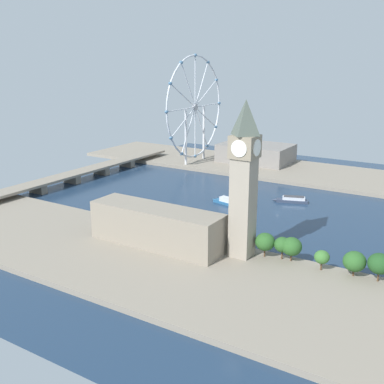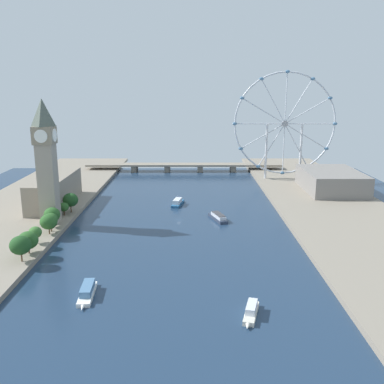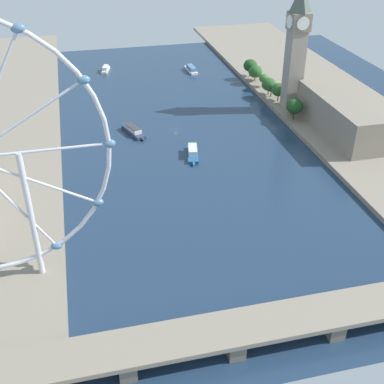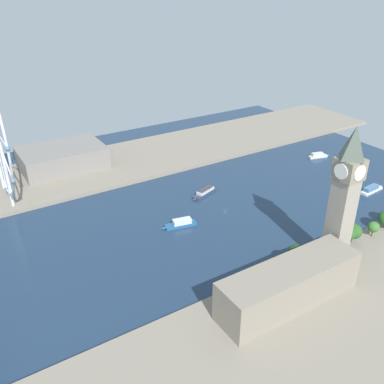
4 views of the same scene
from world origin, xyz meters
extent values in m
plane|color=#1E334C|center=(0.00, 0.00, 0.00)|extent=(411.63, 411.63, 0.00)
cube|color=gray|center=(-120.81, 0.00, 1.50)|extent=(90.00, 520.00, 3.00)
cube|color=gray|center=(120.81, 0.00, 1.50)|extent=(90.00, 520.00, 3.00)
cube|color=gray|center=(-88.47, -14.60, 30.13)|extent=(11.33, 11.33, 54.26)
cube|color=gray|center=(-88.47, -14.60, 63.15)|extent=(13.14, 13.14, 11.77)
pyramid|color=#4C564C|center=(-88.47, -14.60, 78.05)|extent=(11.90, 11.90, 18.03)
cylinder|color=white|center=(-88.47, -7.80, 63.15)|extent=(8.61, 0.50, 8.61)
cylinder|color=white|center=(-88.47, -21.40, 63.15)|extent=(8.61, 0.50, 8.61)
cylinder|color=white|center=(-81.67, -14.60, 63.15)|extent=(0.50, 8.61, 8.61)
cylinder|color=white|center=(-95.27, -14.60, 63.15)|extent=(0.50, 8.61, 8.61)
cube|color=gray|center=(-100.43, 33.73, 14.13)|extent=(22.00, 80.65, 22.26)
cylinder|color=#513823|center=(-81.73, -84.26, 5.33)|extent=(0.80, 0.80, 4.66)
ellipsoid|color=#1E471E|center=(-81.73, -84.26, 12.19)|extent=(11.32, 11.32, 10.19)
cylinder|color=#513823|center=(-82.16, -72.76, 4.64)|extent=(0.80, 0.80, 3.28)
ellipsoid|color=#285623|center=(-82.16, -72.76, 10.78)|extent=(11.23, 11.23, 10.11)
cylinder|color=#513823|center=(-83.83, -57.17, 4.98)|extent=(0.80, 0.80, 3.96)
ellipsoid|color=#386B2D|center=(-83.83, -57.17, 10.04)|extent=(7.71, 7.71, 6.94)
cylinder|color=#513823|center=(-81.35, -40.20, 4.91)|extent=(0.80, 0.80, 3.82)
ellipsoid|color=#285623|center=(-81.35, -40.20, 11.17)|extent=(10.89, 10.89, 9.80)
cylinder|color=#513823|center=(-81.68, -35.28, 5.32)|extent=(0.80, 0.80, 4.63)
ellipsoid|color=#285623|center=(-81.68, -35.28, 11.26)|extent=(9.08, 9.08, 8.17)
cylinder|color=#513823|center=(-83.70, -26.08, 5.17)|extent=(0.80, 0.80, 4.35)
ellipsoid|color=#285623|center=(-83.70, -26.08, 11.63)|extent=(10.72, 10.72, 9.65)
cylinder|color=#513823|center=(-81.12, 8.76, 5.49)|extent=(0.80, 0.80, 4.98)
ellipsoid|color=#1E471E|center=(-81.12, 8.76, 12.54)|extent=(11.39, 11.39, 10.26)
cylinder|color=#513823|center=(-83.92, 0.64, 4.72)|extent=(0.80, 0.80, 3.45)
ellipsoid|color=#285623|center=(-83.92, 0.64, 9.35)|extent=(7.26, 7.26, 6.53)
torus|color=silver|center=(102.77, 132.59, 58.95)|extent=(102.33, 1.73, 102.33)
cylinder|color=#99999E|center=(102.77, 132.59, 58.95)|extent=(6.04, 3.00, 6.04)
cylinder|color=silver|center=(127.92, 132.59, 58.95)|extent=(50.30, 1.04, 1.04)
cylinder|color=silver|center=(124.55, 132.59, 71.53)|extent=(44.08, 1.04, 26.05)
cylinder|color=silver|center=(115.35, 132.59, 80.73)|extent=(26.05, 1.04, 44.08)
cylinder|color=silver|center=(102.77, 132.59, 84.10)|extent=(1.04, 1.04, 50.30)
cylinder|color=silver|center=(90.20, 132.59, 80.73)|extent=(26.05, 1.04, 44.08)
cylinder|color=silver|center=(80.99, 132.59, 71.53)|extent=(44.08, 1.04, 26.05)
cylinder|color=silver|center=(77.62, 132.59, 58.95)|extent=(50.30, 1.04, 1.04)
cylinder|color=silver|center=(80.99, 132.59, 46.38)|extent=(44.08, 1.04, 26.05)
cylinder|color=silver|center=(90.20, 132.59, 37.17)|extent=(26.05, 1.04, 44.08)
cylinder|color=silver|center=(102.77, 132.59, 33.80)|extent=(1.04, 1.04, 50.30)
cylinder|color=silver|center=(115.35, 132.59, 37.17)|extent=(26.05, 1.04, 44.08)
cylinder|color=silver|center=(124.55, 132.59, 46.38)|extent=(44.08, 1.04, 26.05)
ellipsoid|color=teal|center=(153.07, 132.59, 58.95)|extent=(4.80, 3.20, 3.20)
ellipsoid|color=teal|center=(146.33, 132.59, 84.10)|extent=(4.80, 3.20, 3.20)
ellipsoid|color=teal|center=(127.92, 132.59, 102.51)|extent=(4.80, 3.20, 3.20)
ellipsoid|color=teal|center=(102.77, 132.59, 109.25)|extent=(4.80, 3.20, 3.20)
ellipsoid|color=teal|center=(77.62, 132.59, 102.51)|extent=(4.80, 3.20, 3.20)
ellipsoid|color=teal|center=(59.21, 132.59, 84.10)|extent=(4.80, 3.20, 3.20)
ellipsoid|color=teal|center=(52.48, 132.59, 58.95)|extent=(4.80, 3.20, 3.20)
ellipsoid|color=teal|center=(59.21, 132.59, 33.80)|extent=(4.80, 3.20, 3.20)
ellipsoid|color=teal|center=(77.62, 132.59, 15.39)|extent=(4.80, 3.20, 3.20)
ellipsoid|color=teal|center=(102.77, 132.59, 8.65)|extent=(4.80, 3.20, 3.20)
ellipsoid|color=teal|center=(127.92, 132.59, 15.39)|extent=(4.80, 3.20, 3.20)
ellipsoid|color=teal|center=(146.33, 132.59, 33.80)|extent=(4.80, 3.20, 3.20)
cylinder|color=silver|center=(120.38, 132.59, 30.98)|extent=(2.40, 2.40, 55.95)
cylinder|color=silver|center=(85.17, 132.59, 30.98)|extent=(2.40, 2.40, 55.95)
cube|color=gray|center=(135.81, 79.04, 12.05)|extent=(48.24, 71.11, 18.10)
cube|color=gray|center=(0.00, 185.95, 7.73)|extent=(223.63, 17.58, 2.00)
cube|color=#70685B|center=(-56.86, 185.95, 3.37)|extent=(6.00, 15.83, 6.73)
cube|color=#70685B|center=(-18.95, 185.95, 3.37)|extent=(6.00, 15.83, 6.73)
cube|color=#70685B|center=(18.95, 185.95, 3.37)|extent=(6.00, 15.83, 6.73)
cube|color=#70685B|center=(56.86, 185.95, 3.37)|extent=(6.00, 15.83, 6.73)
cube|color=#235684|center=(-2.19, 39.99, 0.98)|extent=(10.48, 22.78, 1.97)
cone|color=#235684|center=(0.39, 52.50, 0.98)|extent=(2.73, 4.27, 1.97)
cube|color=silver|center=(-2.41, 38.91, 3.66)|extent=(7.66, 13.59, 3.38)
cube|color=white|center=(-38.86, -117.42, 0.92)|extent=(7.52, 22.87, 1.84)
cone|color=white|center=(-37.95, -130.47, 0.92)|extent=(2.12, 4.17, 1.84)
cube|color=teal|center=(-38.94, -116.30, 3.39)|extent=(6.05, 15.43, 3.11)
cube|color=#2D384C|center=(28.46, -0.48, 1.06)|extent=(13.64, 24.48, 2.13)
cone|color=#2D384C|center=(23.91, 12.57, 1.06)|extent=(3.42, 4.74, 2.13)
cube|color=silver|center=(28.85, -1.60, 3.30)|extent=(10.44, 17.64, 2.35)
cube|color=#38383D|center=(28.85, -1.60, 4.73)|extent=(9.65, 15.96, 0.51)
cube|color=beige|center=(34.48, -134.98, 1.06)|extent=(9.30, 19.02, 2.11)
cone|color=beige|center=(31.69, -145.33, 1.06)|extent=(2.91, 3.76, 2.11)
cube|color=silver|center=(34.72, -134.09, 3.54)|extent=(6.64, 11.64, 2.85)
camera|label=1|loc=(-303.36, -116.51, 106.90)|focal=43.79mm
camera|label=2|loc=(9.55, -296.09, 93.18)|focal=39.64mm
camera|label=3|loc=(61.95, 303.97, 141.85)|focal=46.91mm
camera|label=4|loc=(-218.27, 167.06, 155.12)|focal=39.56mm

